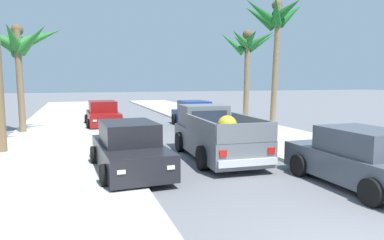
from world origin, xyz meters
The scene contains 12 objects.
sidewalk_left centered at (-4.89, 12.00, 0.06)m, with size 4.79×60.00×0.12m, color beige.
sidewalk_right centered at (4.89, 12.00, 0.06)m, with size 4.79×60.00×0.12m, color beige.
curb_left centered at (-3.89, 12.00, 0.05)m, with size 0.16×60.00×0.10m, color silver.
curb_right centered at (3.89, 12.00, 0.05)m, with size 0.16×60.00×0.10m, color silver.
pickup_truck centered at (0.60, 7.72, 0.78)m, with size 2.39×5.29×1.80m.
car_left_near centered at (-2.66, 6.53, 0.71)m, with size 2.18×4.33×1.54m.
car_right_near centered at (2.66, 15.99, 0.71)m, with size 2.03×4.26×1.54m.
car_left_mid centered at (2.87, 3.26, 0.71)m, with size 2.04×4.27×1.54m.
car_right_mid centered at (-2.61, 17.65, 0.71)m, with size 2.07×4.28×1.54m.
palm_tree_left_fore centered at (-6.77, 15.75, 4.64)m, with size 4.31×3.63×5.62m.
palm_tree_right_mid centered at (6.25, 13.09, 5.96)m, with size 3.86×3.44×7.17m.
palm_tree_right_back centered at (7.43, 18.40, 5.18)m, with size 4.14×3.49×6.30m.
Camera 1 is at (-4.13, -3.77, 2.77)m, focal length 32.46 mm.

